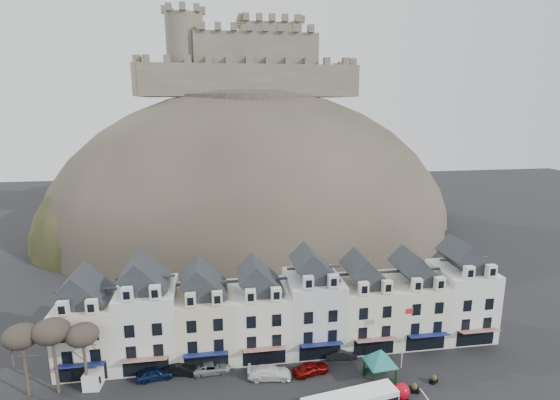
# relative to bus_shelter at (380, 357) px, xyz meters

# --- Properties ---
(townhouse_terrace) EXTENTS (54.40, 9.35, 11.80)m
(townhouse_terrace) POSITION_rel_bus_shelter_xyz_m (-8.84, 9.03, 2.16)
(townhouse_terrace) COLOR silver
(townhouse_terrace) RESTS_ON ground
(castle_hill) EXTENTS (100.00, 76.00, 68.00)m
(castle_hill) POSITION_rel_bus_shelter_xyz_m (-7.73, 62.01, -3.03)
(castle_hill) COLOR #363229
(castle_hill) RESTS_ON ground
(castle) EXTENTS (50.20, 22.20, 22.00)m
(castle) POSITION_rel_bus_shelter_xyz_m (-8.48, 68.99, 37.05)
(castle) COLOR brown
(castle) RESTS_ON ground
(tree_left_far) EXTENTS (3.61, 3.61, 8.24)m
(tree_left_far) POSITION_rel_bus_shelter_xyz_m (-37.99, 3.56, 3.76)
(tree_left_far) COLOR #3C3126
(tree_left_far) RESTS_ON ground
(tree_left_mid) EXTENTS (3.78, 3.78, 8.64)m
(tree_left_mid) POSITION_rel_bus_shelter_xyz_m (-34.99, 3.56, 4.10)
(tree_left_mid) COLOR #3C3126
(tree_left_mid) RESTS_ON ground
(tree_left_near) EXTENTS (3.43, 3.43, 7.84)m
(tree_left_near) POSITION_rel_bus_shelter_xyz_m (-31.99, 3.56, 3.41)
(tree_left_near) COLOR #3C3126
(tree_left_near) RESTS_ON ground
(bus_shelter) EXTENTS (6.36, 6.36, 4.05)m
(bus_shelter) POSITION_rel_bus_shelter_xyz_m (0.00, 0.00, 0.00)
(bus_shelter) COLOR black
(bus_shelter) RESTS_ON ground
(red_buoy) EXTENTS (1.73, 1.73, 2.13)m
(red_buoy) POSITION_rel_bus_shelter_xyz_m (1.01, -3.57, -2.05)
(red_buoy) COLOR black
(red_buoy) RESTS_ON ground
(flagpole) EXTENTS (1.12, 0.17, 7.77)m
(flagpole) POSITION_rel_bus_shelter_xyz_m (3.68, 2.19, 1.29)
(flagpole) COLOR silver
(flagpole) RESTS_ON ground
(white_van) EXTENTS (2.04, 4.19, 1.86)m
(white_van) POSITION_rel_bus_shelter_xyz_m (-31.43, 5.06, -2.21)
(white_van) COLOR white
(white_van) RESTS_ON ground
(planter_west) EXTENTS (1.21, 0.81, 1.11)m
(planter_west) POSITION_rel_bus_shelter_xyz_m (3.01, -2.29, -2.61)
(planter_west) COLOR black
(planter_west) RESTS_ON ground
(planter_east) EXTENTS (1.07, 0.83, 0.96)m
(planter_east) POSITION_rel_bus_shelter_xyz_m (5.99, -1.10, -2.68)
(planter_east) COLOR black
(planter_east) RESTS_ON ground
(car_navy) EXTENTS (4.30, 2.25, 1.40)m
(car_navy) POSITION_rel_bus_shelter_xyz_m (-24.99, 4.42, -2.44)
(car_navy) COLOR #0B1537
(car_navy) RESTS_ON ground
(car_black) EXTENTS (4.49, 2.22, 1.41)m
(car_black) POSITION_rel_bus_shelter_xyz_m (-22.12, 4.95, -2.43)
(car_black) COLOR black
(car_black) RESTS_ON ground
(car_silver) EXTENTS (4.48, 2.37, 1.22)m
(car_silver) POSITION_rel_bus_shelter_xyz_m (-18.59, 4.71, -2.53)
(car_silver) COLOR gray
(car_silver) RESTS_ON ground
(car_white) EXTENTS (5.20, 2.63, 1.45)m
(car_white) POSITION_rel_bus_shelter_xyz_m (-12.09, 2.56, -2.42)
(car_white) COLOR white
(car_white) RESTS_ON ground
(car_maroon) EXTENTS (4.53, 2.63, 1.45)m
(car_maroon) POSITION_rel_bus_shelter_xyz_m (-7.29, 2.62, -2.42)
(car_maroon) COLOR #5F0705
(car_maroon) RESTS_ON ground
(car_charcoal) EXTENTS (4.01, 1.60, 1.30)m
(car_charcoal) POSITION_rel_bus_shelter_xyz_m (-2.99, 5.06, -2.49)
(car_charcoal) COLOR black
(car_charcoal) RESTS_ON ground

